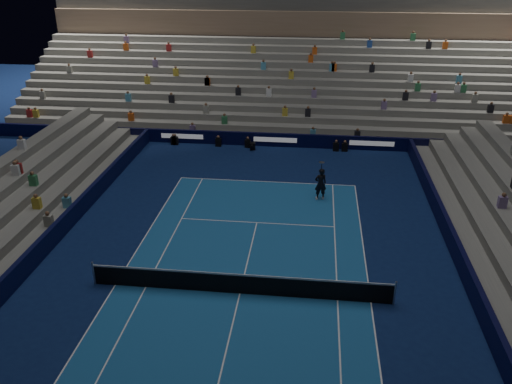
{
  "coord_description": "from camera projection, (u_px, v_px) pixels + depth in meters",
  "views": [
    {
      "loc": [
        2.79,
        -18.24,
        13.32
      ],
      "look_at": [
        0.0,
        6.0,
        2.0
      ],
      "focal_mm": 36.89,
      "sensor_mm": 36.0,
      "label": 1
    }
  ],
  "objects": [
    {
      "name": "tennis_player",
      "position": [
        321.0,
        184.0,
        30.39
      ],
      "size": [
        0.79,
        0.62,
        1.92
      ],
      "primitive_type": "imported",
      "rotation": [
        0.0,
        0.0,
        3.4
      ],
      "color": "black",
      "rests_on": "ground"
    },
    {
      "name": "ground",
      "position": [
        240.0,
        294.0,
        22.33
      ],
      "size": [
        90.0,
        90.0,
        0.0
      ],
      "primitive_type": "plane",
      "color": "#0B1A47",
      "rests_on": "ground"
    },
    {
      "name": "grandstand_main",
      "position": [
        285.0,
        73.0,
        46.05
      ],
      "size": [
        44.0,
        15.2,
        11.2
      ],
      "color": "slate",
      "rests_on": "ground"
    },
    {
      "name": "court_surface",
      "position": [
        240.0,
        293.0,
        22.33
      ],
      "size": [
        10.97,
        23.77,
        0.01
      ],
      "primitive_type": "cube",
      "color": "#1A5290",
      "rests_on": "ground"
    },
    {
      "name": "broadcast_camera",
      "position": [
        253.0,
        146.0,
        38.23
      ],
      "size": [
        0.45,
        0.85,
        0.51
      ],
      "color": "black",
      "rests_on": "ground"
    },
    {
      "name": "sponsor_barrier_west",
      "position": [
        22.0,
        269.0,
        23.13
      ],
      "size": [
        0.25,
        37.0,
        1.0
      ],
      "primitive_type": "cube",
      "color": "black",
      "rests_on": "ground"
    },
    {
      "name": "sponsor_barrier_far",
      "position": [
        275.0,
        140.0,
        38.79
      ],
      "size": [
        44.0,
        0.25,
        1.0
      ],
      "primitive_type": "cube",
      "color": "black",
      "rests_on": "ground"
    },
    {
      "name": "sponsor_barrier_east",
      "position": [
        478.0,
        300.0,
        21.12
      ],
      "size": [
        0.25,
        37.0,
        1.0
      ],
      "primitive_type": "cube",
      "color": "black",
      "rests_on": "ground"
    },
    {
      "name": "tennis_net",
      "position": [
        240.0,
        284.0,
        22.12
      ],
      "size": [
        12.9,
        0.1,
        1.1
      ],
      "color": "#B2B2B7",
      "rests_on": "ground"
    }
  ]
}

